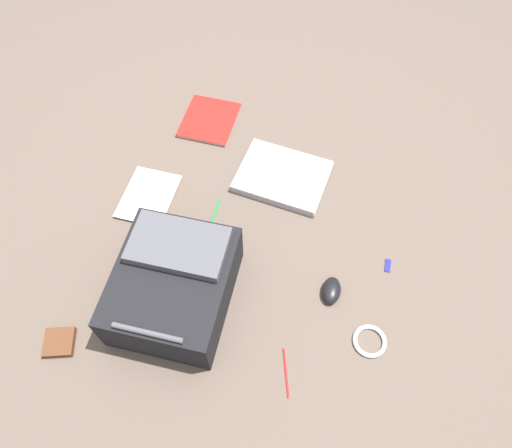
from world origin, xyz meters
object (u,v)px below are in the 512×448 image
(backpack, at_px, (174,284))
(computer_mouse, at_px, (331,290))
(cable_coil, at_px, (370,341))
(laptop, at_px, (282,176))
(pen_black, at_px, (286,372))
(pen_blue, at_px, (214,214))
(usb_stick, at_px, (388,265))
(book_comic, at_px, (209,120))
(earbud_pouch, at_px, (59,342))
(book_red, at_px, (149,197))

(backpack, bearing_deg, computer_mouse, 16.23)
(backpack, bearing_deg, cable_coil, 0.75)
(laptop, xyz_separation_m, computer_mouse, (0.26, -0.41, 0.00))
(laptop, distance_m, pen_black, 0.72)
(computer_mouse, distance_m, pen_blue, 0.50)
(laptop, distance_m, usb_stick, 0.50)
(laptop, bearing_deg, pen_blue, -132.12)
(backpack, distance_m, pen_black, 0.43)
(book_comic, distance_m, pen_blue, 0.46)
(book_comic, bearing_deg, backpack, -79.79)
(earbud_pouch, bearing_deg, usb_stick, 29.20)
(computer_mouse, height_order, usb_stick, computer_mouse)
(usb_stick, bearing_deg, book_red, 176.48)
(pen_black, height_order, pen_blue, same)
(pen_blue, bearing_deg, laptop, 47.88)
(book_red, bearing_deg, book_comic, 76.51)
(cable_coil, bearing_deg, computer_mouse, 137.89)
(book_comic, xyz_separation_m, computer_mouse, (0.61, -0.62, 0.01))
(backpack, xyz_separation_m, usb_stick, (0.65, 0.28, -0.09))
(laptop, distance_m, book_comic, 0.41)
(pen_blue, bearing_deg, earbud_pouch, -119.03)
(cable_coil, xyz_separation_m, pen_blue, (-0.60, 0.32, -0.00))
(cable_coil, bearing_deg, book_red, 158.94)
(laptop, xyz_separation_m, book_red, (-0.45, -0.21, -0.01))
(cable_coil, bearing_deg, usb_stick, 85.15)
(laptop, bearing_deg, book_red, -155.31)
(computer_mouse, relative_size, cable_coil, 0.92)
(backpack, relative_size, computer_mouse, 4.29)
(pen_blue, height_order, usb_stick, same)
(cable_coil, xyz_separation_m, earbud_pouch, (-0.92, -0.25, 0.00))
(book_red, distance_m, earbud_pouch, 0.59)
(book_comic, bearing_deg, earbud_pouch, -99.18)
(book_red, bearing_deg, cable_coil, -21.06)
(book_comic, xyz_separation_m, cable_coil, (0.76, -0.75, -0.00))
(laptop, relative_size, earbud_pouch, 3.94)
(laptop, distance_m, earbud_pouch, 0.94)
(laptop, relative_size, pen_black, 2.39)
(book_comic, bearing_deg, usb_stick, -31.06)
(computer_mouse, bearing_deg, usb_stick, 38.66)
(backpack, height_order, book_comic, backpack)
(laptop, relative_size, cable_coil, 3.34)
(laptop, bearing_deg, backpack, -111.72)
(usb_stick, bearing_deg, laptop, 148.40)
(laptop, relative_size, computer_mouse, 3.65)
(pen_black, bearing_deg, pen_blue, 128.14)
(book_red, xyz_separation_m, pen_blue, (0.26, -0.01, -0.00))
(computer_mouse, distance_m, pen_black, 0.30)
(cable_coil, relative_size, pen_black, 0.72)
(computer_mouse, height_order, pen_black, computer_mouse)
(book_red, relative_size, computer_mouse, 2.43)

